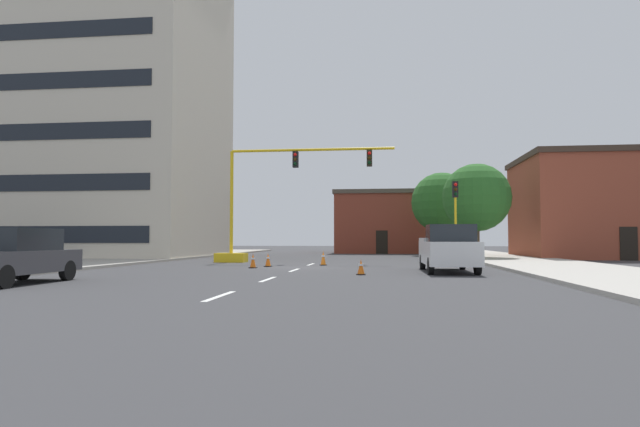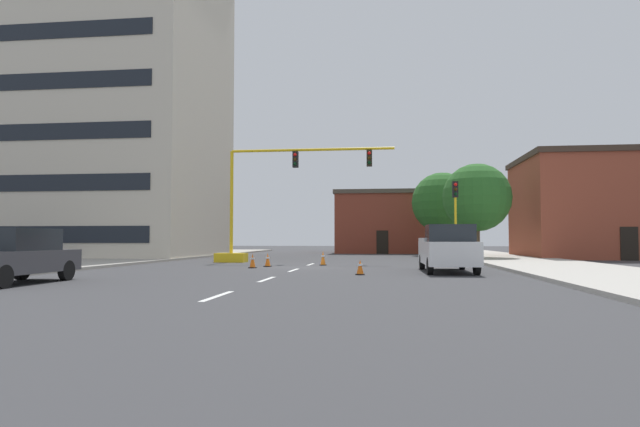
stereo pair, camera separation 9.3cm
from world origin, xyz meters
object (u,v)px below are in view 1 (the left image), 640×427
at_px(tree_right_mid, 476,198).
at_px(traffic_cone_roadside_b, 323,258).
at_px(traffic_cone_roadside_d, 268,260).
at_px(traffic_light_pole_right, 455,203).
at_px(sedan_dark_gray_near_left, 15,255).
at_px(traffic_cone_roadside_a, 253,261).
at_px(traffic_cone_roadside_c, 361,267).
at_px(traffic_signal_gantry, 255,223).
at_px(tree_right_far, 442,203).
at_px(pickup_truck_white, 448,249).

bearing_deg(tree_right_mid, traffic_cone_roadside_b, -134.45).
height_order(tree_right_mid, traffic_cone_roadside_d, tree_right_mid).
height_order(traffic_light_pole_right, sedan_dark_gray_near_left, traffic_light_pole_right).
bearing_deg(traffic_cone_roadside_d, traffic_cone_roadside_a, -109.17).
distance_m(tree_right_mid, traffic_cone_roadside_c, 19.13).
bearing_deg(traffic_signal_gantry, tree_right_far, 50.16).
bearing_deg(traffic_light_pole_right, pickup_truck_white, -99.60).
distance_m(pickup_truck_white, traffic_cone_roadside_a, 9.24).
distance_m(sedan_dark_gray_near_left, traffic_cone_roadside_c, 11.94).
height_order(tree_right_mid, traffic_cone_roadside_c, tree_right_mid).
distance_m(traffic_light_pole_right, sedan_dark_gray_near_left, 23.02).
xyz_separation_m(traffic_cone_roadside_c, traffic_cone_roadside_d, (-4.93, 5.59, 0.05)).
distance_m(traffic_signal_gantry, traffic_cone_roadside_d, 5.62).
height_order(traffic_signal_gantry, pickup_truck_white, traffic_signal_gantry).
distance_m(tree_right_mid, traffic_cone_roadside_b, 14.34).
distance_m(traffic_light_pole_right, tree_right_mid, 6.54).
relative_size(traffic_cone_roadside_a, traffic_cone_roadside_c, 1.18).
height_order(traffic_light_pole_right, traffic_cone_roadside_a, traffic_light_pole_right).
distance_m(traffic_signal_gantry, pickup_truck_white, 13.37).
xyz_separation_m(traffic_cone_roadside_a, traffic_cone_roadside_d, (0.46, 1.31, -0.01)).
xyz_separation_m(traffic_light_pole_right, tree_right_far, (0.75, 14.56, 0.99)).
xyz_separation_m(traffic_cone_roadside_b, traffic_cone_roadside_c, (2.32, -7.37, -0.08)).
distance_m(traffic_cone_roadside_a, traffic_cone_roadside_c, 6.88).
xyz_separation_m(pickup_truck_white, traffic_cone_roadside_b, (-5.92, 5.14, -0.60)).
bearing_deg(pickup_truck_white, traffic_cone_roadside_c, -148.21).
height_order(sedan_dark_gray_near_left, traffic_cone_roadside_d, sedan_dark_gray_near_left).
bearing_deg(traffic_cone_roadside_b, traffic_cone_roadside_c, -72.52).
distance_m(tree_right_far, traffic_cone_roadside_a, 24.53).
bearing_deg(traffic_light_pole_right, traffic_cone_roadside_c, -114.65).
relative_size(traffic_signal_gantry, pickup_truck_white, 1.98).
xyz_separation_m(tree_right_mid, sedan_dark_gray_near_left, (-17.89, -22.77, -3.40)).
relative_size(traffic_signal_gantry, traffic_light_pole_right, 2.24).
distance_m(tree_right_far, traffic_cone_roadside_c, 26.68).
xyz_separation_m(traffic_signal_gantry, traffic_cone_roadside_c, (6.81, -10.50, -2.05)).
distance_m(tree_right_far, traffic_cone_roadside_b, 20.48).
height_order(sedan_dark_gray_near_left, traffic_cone_roadside_b, sedan_dark_gray_near_left).
bearing_deg(traffic_light_pole_right, traffic_cone_roadside_b, -153.18).
relative_size(sedan_dark_gray_near_left, traffic_cone_roadside_d, 6.43).
relative_size(pickup_truck_white, traffic_cone_roadside_d, 7.75).
relative_size(traffic_cone_roadside_a, traffic_cone_roadside_b, 0.93).
xyz_separation_m(traffic_light_pole_right, traffic_cone_roadside_a, (-10.49, -6.83, -3.18)).
distance_m(traffic_light_pole_right, traffic_cone_roadside_d, 11.89).
relative_size(sedan_dark_gray_near_left, traffic_cone_roadside_c, 7.42).
xyz_separation_m(pickup_truck_white, sedan_dark_gray_near_left, (-14.15, -7.79, -0.09)).
relative_size(traffic_light_pole_right, sedan_dark_gray_near_left, 1.07).
xyz_separation_m(traffic_signal_gantry, tree_right_far, (12.67, 15.18, 2.18)).
height_order(pickup_truck_white, traffic_cone_roadside_d, pickup_truck_white).
bearing_deg(traffic_cone_roadside_a, traffic_signal_gantry, 102.89).
bearing_deg(sedan_dark_gray_near_left, traffic_cone_roadside_d, 63.26).
relative_size(tree_right_far, traffic_cone_roadside_c, 11.72).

